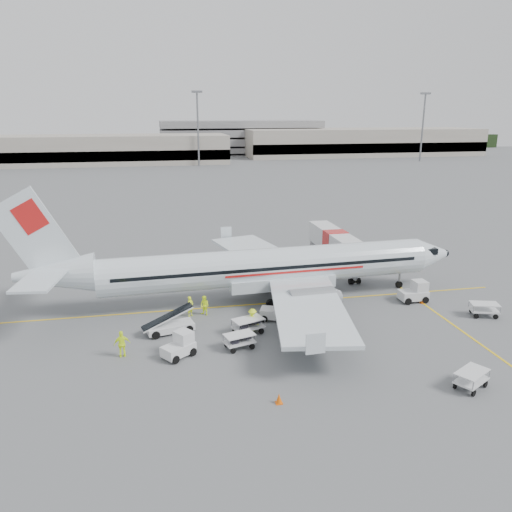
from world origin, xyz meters
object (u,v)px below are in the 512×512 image
(belt_loader, at_px, (170,317))
(jet_bridge, at_px, (335,250))
(aircraft, at_px, (268,242))
(tug_mid, at_px, (275,310))
(tug_fore, at_px, (413,291))
(tug_aft, at_px, (178,345))

(belt_loader, bearing_deg, jet_bridge, 23.83)
(aircraft, distance_m, tug_mid, 6.33)
(belt_loader, bearing_deg, tug_fore, -6.39)
(tug_aft, bearing_deg, belt_loader, 59.27)
(belt_loader, relative_size, tug_aft, 2.11)
(jet_bridge, distance_m, tug_mid, 15.78)
(belt_loader, bearing_deg, tug_aft, -96.95)
(belt_loader, height_order, tug_mid, belt_loader)
(tug_aft, bearing_deg, tug_fore, -19.37)
(aircraft, xyz_separation_m, tug_aft, (-8.38, -9.39, -4.41))
(jet_bridge, relative_size, belt_loader, 3.24)
(aircraft, distance_m, tug_aft, 13.34)
(aircraft, distance_m, tug_fore, 13.54)
(aircraft, xyz_separation_m, tug_mid, (-0.45, -4.54, -4.38))
(aircraft, height_order, belt_loader, aircraft)
(aircraft, height_order, tug_mid, aircraft)
(aircraft, relative_size, tug_aft, 17.20)
(jet_bridge, distance_m, tug_fore, 11.47)
(aircraft, bearing_deg, tug_aft, -134.27)
(belt_loader, xyz_separation_m, tug_fore, (21.28, 2.38, -0.34))
(aircraft, bearing_deg, tug_fore, -15.80)
(jet_bridge, bearing_deg, aircraft, -139.71)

